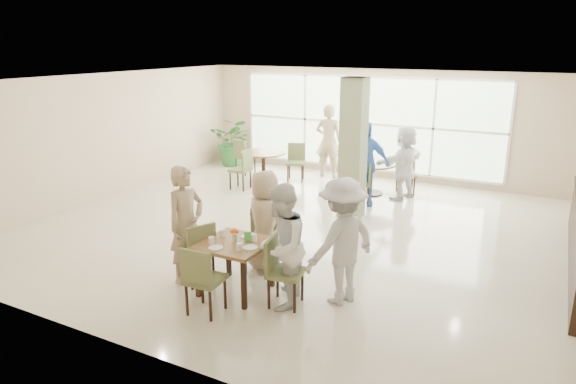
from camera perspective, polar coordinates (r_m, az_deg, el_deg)
The scene contains 19 objects.
ground at distance 9.78m, azimuth 2.25°, elevation -4.29°, with size 10.00×10.00×0.00m, color beige.
room_shell at distance 9.32m, azimuth 2.36°, elevation 5.56°, with size 10.00×10.00×10.00m.
window_bank at distance 13.63m, azimuth 8.59°, elevation 7.52°, with size 7.00×0.04×7.00m.
column at distance 10.31m, azimuth 7.24°, elevation 4.77°, with size 0.45×0.45×2.80m, color #727F58.
main_table at distance 7.28m, azimuth -5.90°, elevation -6.31°, with size 0.90×0.90×0.75m.
round_table_left at distance 13.17m, azimuth -2.76°, elevation 3.75°, with size 1.14×1.14×0.75m.
round_table_right at distance 12.13m, azimuth 9.21°, elevation 2.50°, with size 1.17×1.17×0.75m.
chairs_main_table at distance 7.34m, azimuth -5.70°, elevation -7.58°, with size 2.05×1.94×0.95m.
chairs_table_left at distance 13.17m, azimuth -3.08°, elevation 3.27°, with size 2.10×1.84×0.95m.
chairs_table_right at distance 12.13m, azimuth 9.33°, elevation 1.94°, with size 2.01×1.91×0.95m.
tabletop_clutter at distance 7.19m, azimuth -5.90°, elevation -5.22°, with size 0.74×0.76×0.21m.
potted_plant at distance 14.92m, azimuth -6.01°, elevation 5.61°, with size 1.25×1.25×1.39m, color #2B6C2F.
teen_left at distance 7.67m, azimuth -11.24°, elevation -3.54°, with size 0.64×0.42×1.75m, color tan.
teen_far at distance 7.91m, azimuth -2.57°, elevation -3.21°, with size 0.78×0.43×1.60m, color tan.
teen_right at distance 6.80m, azimuth -0.75°, elevation -6.04°, with size 0.83×0.65×1.70m, color white.
teen_standing at distance 6.93m, azimuth 6.00°, elevation -5.47°, with size 1.13×0.65×1.75m, color #B8B8BB.
adult_a at distance 11.22m, azimuth 8.41°, elevation 3.14°, with size 1.08×0.61×1.84m, color #467FD2.
adult_b at distance 11.84m, azimuth 12.82°, elevation 3.22°, with size 1.56×0.67×1.68m, color white.
adult_standing at distance 13.49m, azimuth 4.53°, elevation 5.68°, with size 0.70×0.46×1.92m, color tan.
Camera 1 is at (3.93, -8.27, 3.44)m, focal length 32.00 mm.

